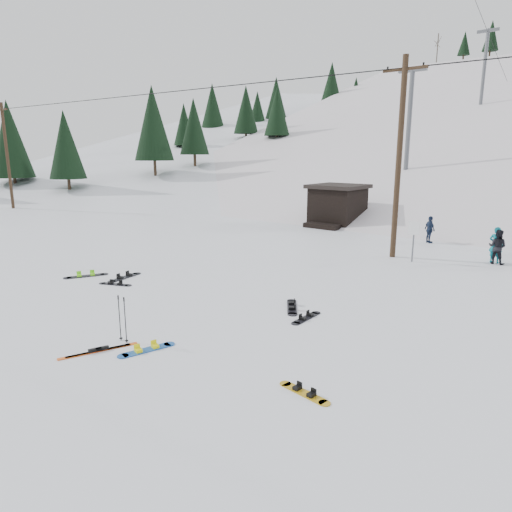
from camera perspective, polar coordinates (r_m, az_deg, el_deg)
The scene contains 22 objects.
ground at distance 13.22m, azimuth -17.68°, elevation -9.34°, with size 200.00×200.00×0.00m, color white.
ski_slope at distance 64.57m, azimuth 28.84°, elevation -3.95°, with size 60.00×75.00×45.00m, color white.
ridge_left at distance 73.32m, azimuth -0.89°, elevation 0.32°, with size 34.00×85.00×38.00m, color white.
treeline_left at distance 64.49m, azimuth -4.22°, elevation 8.46°, with size 20.00×64.00×10.00m, color black, non-canonical shape.
utility_pole at distance 22.14m, azimuth 17.45°, elevation 11.81°, with size 2.00×0.26×9.00m.
utility_pole_left at distance 45.91m, azimuth -28.68°, elevation 11.07°, with size 2.00×0.26×9.00m.
trail_sign at distance 21.64m, azimuth 19.11°, elevation 2.60°, with size 0.50×0.09×1.85m.
lift_hut at distance 31.65m, azimuth 10.11°, elevation 6.30°, with size 3.40×4.10×2.75m.
lift_tower_near at distance 39.33m, azimuth 18.66°, elevation 16.56°, with size 2.20×0.36×8.00m.
lift_tower_mid at distance 59.05m, azimuth 26.70°, elevation 20.80°, with size 2.20×0.36×8.00m.
hero_snowboard at distance 11.98m, azimuth -13.49°, elevation -11.29°, with size 0.60×1.46×0.11m.
hero_skis at distance 12.25m, azimuth -19.07°, elevation -11.09°, with size 0.76×1.85×0.10m.
ski_poles at distance 12.43m, azimuth -16.36°, elevation -7.53°, with size 0.34×0.09×1.25m.
board_scatter_a at distance 17.94m, azimuth -17.18°, elevation -3.36°, with size 1.25×0.70×0.09m.
board_scatter_b at distance 18.81m, azimuth -16.09°, elevation -2.54°, with size 0.55×1.65×0.12m.
board_scatter_c at distance 19.51m, azimuth -20.49°, elevation -2.31°, with size 0.93×1.57×0.12m.
board_scatter_d at distance 14.71m, azimuth 4.52°, elevation -6.35°, with size 1.08×1.37×0.11m.
board_scatter_e at distance 9.84m, azimuth 6.04°, elevation -16.61°, with size 1.30×0.38×0.09m.
board_scatter_f at distance 13.84m, azimuth 6.30°, elevation -7.66°, with size 0.29×1.42×0.10m.
skier_teal at distance 23.03m, azimuth 27.80°, elevation 1.24°, with size 0.60×0.39×1.63m, color #0D7483.
skier_dark at distance 22.82m, azimuth 27.93°, elevation 1.02°, with size 0.75×0.58×1.54m, color black.
skier_navy at distance 26.68m, azimuth 20.90°, elevation 3.11°, with size 0.87×0.36×1.48m, color #19253F.
Camera 1 is at (10.47, -6.45, 4.84)m, focal length 32.00 mm.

